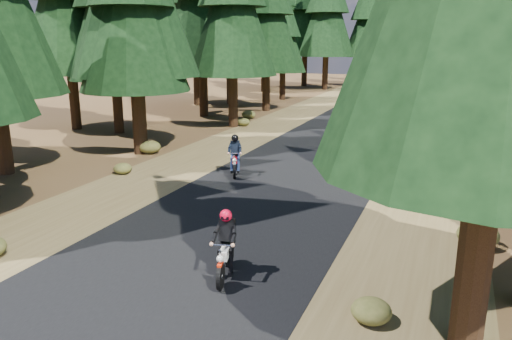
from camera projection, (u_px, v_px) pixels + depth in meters
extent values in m
plane|color=#4D321B|center=(235.00, 223.00, 13.29)|extent=(120.00, 120.00, 0.00)
cube|color=black|center=(293.00, 177.00, 17.78)|extent=(6.00, 100.00, 0.01)
cube|color=brown|center=(180.00, 165.00, 19.44)|extent=(3.20, 100.00, 0.01)
cube|color=brown|center=(428.00, 191.00, 16.12)|extent=(3.20, 100.00, 0.01)
cylinder|color=black|center=(485.00, 169.00, 7.18)|extent=(0.53, 0.53, 5.85)
cylinder|color=black|center=(136.00, 91.00, 20.78)|extent=(0.51, 0.51, 5.34)
cone|color=black|center=(131.00, 7.00, 19.93)|extent=(4.54, 4.54, 6.68)
cylinder|color=black|center=(486.00, 127.00, 14.55)|extent=(0.48, 0.48, 4.52)
cone|color=black|center=(498.00, 27.00, 13.84)|extent=(3.84, 3.84, 5.65)
cylinder|color=black|center=(138.00, 76.00, 21.51)|extent=(0.56, 0.56, 6.43)
cylinder|color=black|center=(116.00, 79.00, 25.52)|extent=(0.52, 0.52, 5.56)
cone|color=black|center=(111.00, 8.00, 24.64)|extent=(4.73, 4.73, 6.95)
cylinder|color=black|center=(233.00, 75.00, 27.33)|extent=(0.53, 0.53, 5.72)
cone|color=black|center=(232.00, 7.00, 26.43)|extent=(4.86, 4.86, 7.15)
cylinder|color=black|center=(499.00, 96.00, 22.83)|extent=(0.48, 0.48, 4.51)
cone|color=black|center=(507.00, 32.00, 22.12)|extent=(3.83, 3.83, 5.64)
cylinder|color=black|center=(203.00, 65.00, 31.13)|extent=(0.55, 0.55, 6.37)
cylinder|color=black|center=(266.00, 69.00, 33.73)|extent=(0.53, 0.53, 5.64)
cone|color=black|center=(266.00, 15.00, 32.84)|extent=(4.79, 4.79, 7.05)
cylinder|color=black|center=(493.00, 74.00, 27.77)|extent=(0.53, 0.53, 5.83)
cone|color=black|center=(501.00, 5.00, 26.84)|extent=(4.95, 4.95, 7.29)
cylinder|color=black|center=(230.00, 67.00, 37.36)|extent=(0.52, 0.52, 5.45)
cone|color=black|center=(229.00, 20.00, 36.50)|extent=(4.63, 4.63, 6.81)
cylinder|color=black|center=(283.00, 72.00, 40.31)|extent=(0.48, 0.48, 4.42)
cone|color=black|center=(283.00, 37.00, 39.61)|extent=(3.76, 3.76, 5.52)
cone|color=black|center=(283.00, 11.00, 39.10)|extent=(2.87, 2.87, 3.98)
cylinder|color=black|center=(508.00, 67.00, 35.05)|extent=(0.53, 0.53, 5.76)
cylinder|color=black|center=(264.00, 66.00, 46.36)|extent=(0.49, 0.49, 4.75)
cone|color=black|center=(264.00, 33.00, 45.61)|extent=(4.04, 4.04, 5.93)
cone|color=black|center=(264.00, 8.00, 45.07)|extent=(3.09, 3.09, 4.27)
cylinder|color=black|center=(72.00, 73.00, 26.56)|extent=(0.54, 0.54, 6.00)
cylinder|color=black|center=(196.00, 61.00, 36.92)|extent=(0.56, 0.56, 6.40)
cone|color=black|center=(195.00, 4.00, 35.91)|extent=(5.44, 5.44, 8.00)
cylinder|color=black|center=(326.00, 56.00, 48.22)|extent=(0.56, 0.56, 6.40)
cone|color=black|center=(327.00, 13.00, 47.21)|extent=(5.44, 5.44, 8.00)
cylinder|color=black|center=(483.00, 60.00, 43.22)|extent=(0.54, 0.54, 6.00)
cone|color=black|center=(488.00, 15.00, 42.27)|extent=(5.10, 5.10, 7.50)
cylinder|color=black|center=(305.00, 53.00, 51.94)|extent=(0.57, 0.57, 6.80)
cone|color=black|center=(306.00, 10.00, 50.87)|extent=(5.78, 5.78, 8.50)
cylinder|color=black|center=(367.00, 57.00, 52.57)|extent=(0.54, 0.54, 6.00)
cone|color=black|center=(370.00, 20.00, 51.62)|extent=(5.10, 5.10, 7.50)
cylinder|color=black|center=(449.00, 56.00, 49.63)|extent=(0.56, 0.56, 6.40)
cone|color=black|center=(453.00, 14.00, 48.62)|extent=(5.44, 5.44, 8.00)
cylinder|color=black|center=(410.00, 53.00, 53.72)|extent=(0.57, 0.57, 6.80)
cone|color=black|center=(413.00, 11.00, 52.64)|extent=(5.78, 5.78, 8.50)
cylinder|color=black|center=(264.00, 60.00, 49.59)|extent=(0.52, 0.52, 5.60)
cone|color=black|center=(264.00, 23.00, 48.70)|extent=(4.76, 4.76, 7.00)
ellipsoid|color=#474C1E|center=(243.00, 122.00, 28.26)|extent=(0.74, 0.74, 0.44)
ellipsoid|color=#474C1E|center=(248.00, 115.00, 30.76)|extent=(0.86, 0.86, 0.52)
ellipsoid|color=#474C1E|center=(371.00, 311.00, 8.58)|extent=(0.70, 0.70, 0.42)
ellipsoid|color=#474C1E|center=(469.00, 116.00, 30.37)|extent=(0.87, 0.87, 0.52)
ellipsoid|color=#474C1E|center=(478.00, 235.00, 11.72)|extent=(0.96, 0.96, 0.58)
ellipsoid|color=#474C1E|center=(459.00, 180.00, 16.45)|extent=(0.87, 0.87, 0.52)
ellipsoid|color=#474C1E|center=(123.00, 168.00, 18.13)|extent=(0.66, 0.66, 0.40)
ellipsoid|color=#474C1E|center=(150.00, 147.00, 21.38)|extent=(0.93, 0.93, 0.56)
ellipsoid|color=#474C1E|center=(439.00, 147.00, 21.67)|extent=(0.74, 0.74, 0.44)
ellipsoid|color=#474C1E|center=(498.00, 139.00, 23.03)|extent=(1.02, 1.02, 0.61)
cube|color=black|center=(225.00, 234.00, 10.01)|extent=(0.36, 0.27, 0.46)
sphere|color=red|center=(225.00, 218.00, 9.93)|extent=(0.31, 0.31, 0.26)
cube|color=black|center=(235.00, 148.00, 17.78)|extent=(0.38, 0.31, 0.47)
sphere|color=black|center=(235.00, 139.00, 17.70)|extent=(0.34, 0.34, 0.26)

